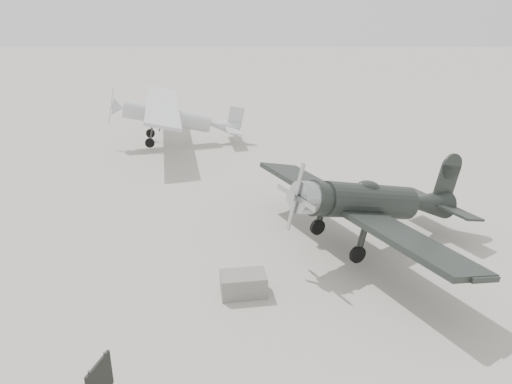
# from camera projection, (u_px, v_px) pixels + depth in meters

# --- Properties ---
(ground) EXTENTS (160.00, 160.00, 0.00)m
(ground) POSITION_uv_depth(u_px,v_px,m) (242.00, 231.00, 21.37)
(ground) COLOR gray
(ground) RESTS_ON ground
(lowwing_monoplane) EXTENTS (8.92, 10.96, 3.70)m
(lowwing_monoplane) POSITION_uv_depth(u_px,v_px,m) (375.00, 202.00, 19.28)
(lowwing_monoplane) COLOR black
(lowwing_monoplane) RESTS_ON ground
(highwing_monoplane) EXTENTS (8.68, 12.17, 3.43)m
(highwing_monoplane) POSITION_uv_depth(u_px,v_px,m) (173.00, 113.00, 32.76)
(highwing_monoplane) COLOR #AFB2B4
(highwing_monoplane) RESTS_ON ground
(equipment_block) EXTENTS (1.65, 1.17, 0.76)m
(equipment_block) POSITION_uv_depth(u_px,v_px,m) (243.00, 284.00, 16.75)
(equipment_block) COLOR #62605B
(equipment_block) RESTS_ON ground
(sign_board) EXTENTS (0.32, 0.98, 1.44)m
(sign_board) POSITION_uv_depth(u_px,v_px,m) (100.00, 381.00, 11.88)
(sign_board) COLOR #333333
(sign_board) RESTS_ON ground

